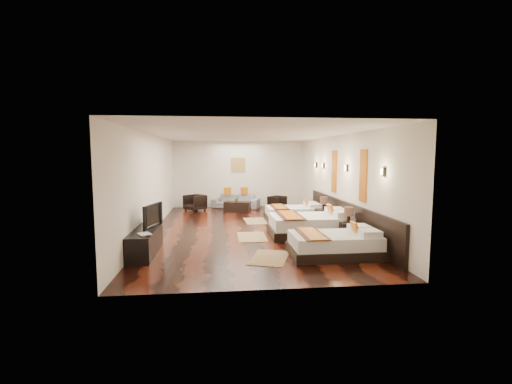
{
  "coord_description": "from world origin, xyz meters",
  "views": [
    {
      "loc": [
        -0.86,
        -10.3,
        2.21
      ],
      "look_at": [
        0.28,
        0.19,
        1.1
      ],
      "focal_mm": 24.72,
      "sensor_mm": 36.0,
      "label": 1
    }
  ],
  "objects": [
    {
      "name": "sconce_far",
      "position": [
        2.7,
        1.4,
        1.85
      ],
      "size": [
        0.07,
        0.12,
        0.18
      ],
      "color": "black",
      "rests_on": "right_wall"
    },
    {
      "name": "left_wall",
      "position": [
        -2.75,
        0.0,
        1.4
      ],
      "size": [
        0.01,
        9.5,
        2.8
      ],
      "primitive_type": "cube",
      "color": "silver",
      "rests_on": "floor"
    },
    {
      "name": "armchair_right",
      "position": [
        1.54,
        3.78,
        0.28
      ],
      "size": [
        0.85,
        0.85,
        0.55
      ],
      "primitive_type": "imported",
      "rotation": [
        0.0,
        0.0,
        0.77
      ],
      "color": "black",
      "rests_on": "floor"
    },
    {
      "name": "sconce_mid",
      "position": [
        2.7,
        -0.8,
        1.85
      ],
      "size": [
        0.07,
        0.12,
        0.18
      ],
      "color": "black",
      "rests_on": "right_wall"
    },
    {
      "name": "bed_mid",
      "position": [
        1.7,
        -1.02,
        0.3
      ],
      "size": [
        2.28,
        1.44,
        0.87
      ],
      "color": "black",
      "rests_on": "floor"
    },
    {
      "name": "tv",
      "position": [
        -2.45,
        -2.07,
        0.82
      ],
      "size": [
        0.36,
        0.95,
        0.54
      ],
      "primitive_type": "imported",
      "rotation": [
        0.0,
        0.0,
        1.32
      ],
      "color": "black",
      "rests_on": "tv_console"
    },
    {
      "name": "book",
      "position": [
        -2.5,
        -2.94,
        0.56
      ],
      "size": [
        0.35,
        0.39,
        0.03
      ],
      "primitive_type": "imported",
      "rotation": [
        0.0,
        0.0,
        0.47
      ],
      "color": "black",
      "rests_on": "tv_console"
    },
    {
      "name": "bed_near",
      "position": [
        1.69,
        -2.94,
        0.26
      ],
      "size": [
        1.96,
        1.23,
        0.75
      ],
      "color": "black",
      "rests_on": "floor"
    },
    {
      "name": "table_plant",
      "position": [
        -0.14,
        3.25,
        0.53
      ],
      "size": [
        0.29,
        0.27,
        0.26
      ],
      "primitive_type": "imported",
      "rotation": [
        0.0,
        0.0,
        -0.35
      ],
      "color": "#2A6020",
      "rests_on": "coffee_table"
    },
    {
      "name": "sconce_lounge",
      "position": [
        2.7,
        2.3,
        1.85
      ],
      "size": [
        0.07,
        0.12,
        0.18
      ],
      "color": "black",
      "rests_on": "right_wall"
    },
    {
      "name": "bed_far",
      "position": [
        1.69,
        1.27,
        0.25
      ],
      "size": [
        1.89,
        1.19,
        0.72
      ],
      "color": "black",
      "rests_on": "floor"
    },
    {
      "name": "orange_panel_b",
      "position": [
        2.73,
        0.3,
        1.7
      ],
      "size": [
        0.04,
        0.4,
        1.3
      ],
      "primitive_type": "cube",
      "color": "#D86014",
      "rests_on": "right_wall"
    },
    {
      "name": "back_wall",
      "position": [
        0.0,
        4.75,
        1.4
      ],
      "size": [
        5.5,
        0.01,
        2.8
      ],
      "primitive_type": "cube",
      "color": "silver",
      "rests_on": "floor"
    },
    {
      "name": "armchair_left",
      "position": [
        -1.79,
        3.75,
        0.32
      ],
      "size": [
        0.99,
        0.99,
        0.65
      ],
      "primitive_type": "imported",
      "rotation": [
        0.0,
        0.0,
        -0.81
      ],
      "color": "black",
      "rests_on": "floor"
    },
    {
      "name": "tv_console",
      "position": [
        -2.5,
        -2.34,
        0.28
      ],
      "size": [
        0.5,
        1.8,
        0.55
      ],
      "primitive_type": "cube",
      "color": "black",
      "rests_on": "floor"
    },
    {
      "name": "jute_mat_near",
      "position": [
        0.22,
        -2.97,
        0.01
      ],
      "size": [
        1.1,
        1.38,
        0.01
      ],
      "primitive_type": "cube",
      "rotation": [
        0.0,
        0.0,
        -0.33
      ],
      "color": "#967C4C",
      "rests_on": "floor"
    },
    {
      "name": "sconce_near",
      "position": [
        2.7,
        -3.0,
        1.85
      ],
      "size": [
        0.07,
        0.12,
        0.18
      ],
      "color": "black",
      "rests_on": "right_wall"
    },
    {
      "name": "jute_mat_far",
      "position": [
        0.4,
        1.29,
        0.01
      ],
      "size": [
        0.8,
        1.23,
        0.01
      ],
      "primitive_type": "cube",
      "rotation": [
        0.0,
        0.0,
        0.04
      ],
      "color": "#967C4C",
      "rests_on": "floor"
    },
    {
      "name": "gold_artwork",
      "position": [
        0.0,
        4.73,
        1.8
      ],
      "size": [
        0.6,
        0.04,
        0.6
      ],
      "primitive_type": "cube",
      "color": "#AD873F",
      "rests_on": "back_wall"
    },
    {
      "name": "floor",
      "position": [
        0.0,
        0.0,
        0.0
      ],
      "size": [
        5.5,
        9.5,
        0.01
      ],
      "primitive_type": "cube",
      "color": "black",
      "rests_on": "ground"
    },
    {
      "name": "nightstand_b",
      "position": [
        2.45,
        0.39,
        0.32
      ],
      "size": [
        0.46,
        0.46,
        0.9
      ],
      "color": "black",
      "rests_on": "floor"
    },
    {
      "name": "headboard_panel",
      "position": [
        2.71,
        -0.8,
        0.45
      ],
      "size": [
        0.08,
        6.6,
        0.9
      ],
      "primitive_type": "cube",
      "color": "black",
      "rests_on": "floor"
    },
    {
      "name": "coffee_table",
      "position": [
        -0.12,
        3.31,
        0.2
      ],
      "size": [
        1.09,
        0.74,
        0.4
      ],
      "primitive_type": "cube",
      "rotation": [
        0.0,
        0.0,
        -0.25
      ],
      "color": "black",
      "rests_on": "floor"
    },
    {
      "name": "ceiling",
      "position": [
        0.0,
        0.0,
        2.8
      ],
      "size": [
        5.5,
        9.5,
        0.01
      ],
      "primitive_type": "cube",
      "color": "white",
      "rests_on": "floor"
    },
    {
      "name": "jute_mat_mid",
      "position": [
        0.04,
        -1.0,
        0.01
      ],
      "size": [
        0.77,
        1.21,
        0.01
      ],
      "primitive_type": "cube",
      "rotation": [
        0.0,
        0.0,
        -0.01
      ],
      "color": "#967C4C",
      "rests_on": "floor"
    },
    {
      "name": "figurine",
      "position": [
        -2.5,
        -1.57,
        0.73
      ],
      "size": [
        0.35,
        0.35,
        0.36
      ],
      "primitive_type": "imported",
      "rotation": [
        0.0,
        0.0,
        0.03
      ],
      "color": "brown",
      "rests_on": "tv_console"
    },
    {
      "name": "sofa",
      "position": [
        -0.12,
        4.36,
        0.28
      ],
      "size": [
        2.08,
        1.37,
        0.57
      ],
      "primitive_type": "imported",
      "rotation": [
        0.0,
        0.0,
        -0.35
      ],
      "color": "gray",
      "rests_on": "floor"
    },
    {
      "name": "orange_panel_a",
      "position": [
        2.73,
        -1.9,
        1.7
      ],
      "size": [
        0.04,
        0.4,
        1.3
      ],
      "primitive_type": "cube",
      "color": "#D86014",
      "rests_on": "right_wall"
    },
    {
      "name": "right_wall",
      "position": [
        2.75,
        0.0,
        1.4
      ],
      "size": [
        0.01,
        9.5,
        2.8
      ],
      "primitive_type": "cube",
      "color": "silver",
      "rests_on": "floor"
    },
    {
      "name": "nightstand_a",
      "position": [
        2.44,
        -1.75,
        0.31
      ],
      "size": [
        0.45,
        0.45,
        0.89
      ],
      "color": "black",
      "rests_on": "floor"
    }
  ]
}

